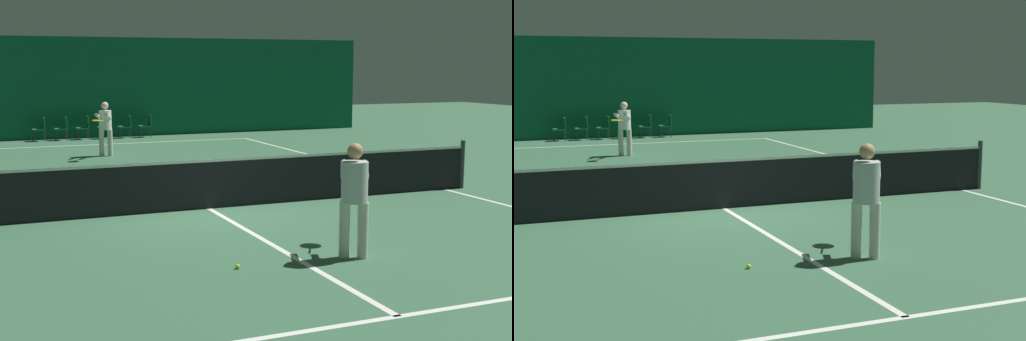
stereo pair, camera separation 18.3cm
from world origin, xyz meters
The scene contains 17 objects.
ground_plane centered at (0.00, 0.00, 0.00)m, with size 60.00×60.00×0.00m, color #386647.
backdrop_curtain centered at (0.00, 14.38, 1.87)m, with size 23.00×0.12×3.75m.
court_line_baseline_far centered at (0.00, 11.90, 0.00)m, with size 11.00×0.10×0.00m.
court_line_service_far centered at (0.00, 6.40, 0.00)m, with size 8.25×0.10×0.00m.
court_line_service_near centered at (0.00, -6.40, 0.00)m, with size 8.25×0.10×0.00m.
court_line_sideline_right centered at (5.50, 0.00, 0.00)m, with size 0.10×23.80×0.00m.
court_line_centre centered at (0.00, 0.00, 0.00)m, with size 0.10×12.80×0.00m.
tennis_net centered at (0.00, 0.00, 0.51)m, with size 12.00×0.10×1.07m.
player_near centered at (0.79, -4.08, 0.96)m, with size 0.96×1.34×1.65m.
player_far centered at (-0.30, 8.68, 0.95)m, with size 0.85×1.36×1.63m.
courtside_chair_0 centered at (-1.64, 13.83, 0.49)m, with size 0.44×0.44×0.84m.
courtside_chair_1 centered at (-0.86, 13.83, 0.49)m, with size 0.44×0.44×0.84m.
courtside_chair_2 centered at (-0.09, 13.83, 0.49)m, with size 0.44×0.44×0.84m.
courtside_chair_3 centered at (0.69, 13.83, 0.49)m, with size 0.44×0.44×0.84m.
courtside_chair_4 centered at (1.47, 13.83, 0.49)m, with size 0.44×0.44×0.84m.
courtside_chair_5 centered at (2.25, 13.83, 0.49)m, with size 0.44×0.44×0.84m.
tennis_ball centered at (-0.96, -4.00, 0.03)m, with size 0.07×0.07×0.07m.
Camera 2 is at (-4.14, -12.76, 2.73)m, focal length 50.00 mm.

